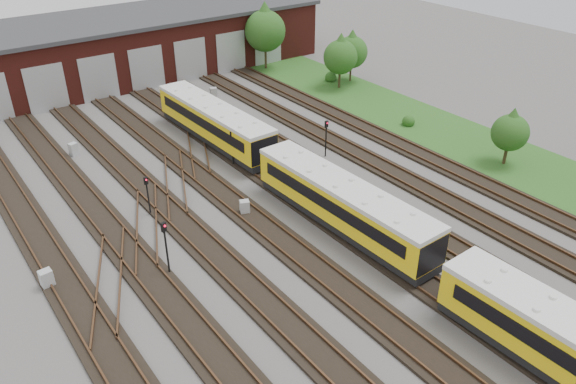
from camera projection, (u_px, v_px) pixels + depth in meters
ground at (345, 259)px, 33.06m from camera, size 120.00×120.00×0.00m
track_network at (336, 254)px, 33.33m from camera, size 30.40×70.00×0.33m
maintenance_shed at (96, 51)px, 59.30m from camera, size 51.00×12.50×6.35m
grass_verge at (431, 127)px, 49.77m from camera, size 8.00×55.00×0.05m
metro_train at (343, 204)px, 34.97m from camera, size 2.93×46.26×2.93m
signal_mast_0 at (166, 242)px, 30.72m from camera, size 0.32×0.30×3.47m
signal_mast_1 at (147, 191)px, 36.34m from camera, size 0.25×0.24×2.83m
signal_mast_2 at (232, 144)px, 42.42m from camera, size 0.28×0.26×2.91m
signal_mast_3 at (326, 134)px, 43.83m from camera, size 0.27×0.25×3.04m
relay_cabinet_0 at (47, 279)px, 30.56m from camera, size 0.71×0.61×1.11m
relay_cabinet_1 at (73, 149)px, 44.75m from camera, size 0.74×0.67×1.03m
relay_cabinet_2 at (245, 208)px, 37.09m from camera, size 0.76×0.70×1.02m
relay_cabinet_3 at (214, 93)px, 55.85m from camera, size 0.77×0.70×1.07m
relay_cabinet_4 at (288, 182)px, 40.10m from camera, size 0.58×0.49×0.96m
tree_0 at (265, 26)px, 61.95m from camera, size 4.53×4.53×7.51m
tree_1 at (341, 53)px, 56.84m from camera, size 3.47×3.47×5.76m
tree_2 at (352, 48)px, 58.77m from camera, size 3.36×3.36×5.56m
tree_3 at (511, 128)px, 42.15m from camera, size 2.81×2.81×4.66m
bush_1 at (409, 120)px, 49.88m from camera, size 1.12×1.12×1.12m
bush_2 at (331, 76)px, 60.28m from camera, size 1.21×1.21×1.21m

